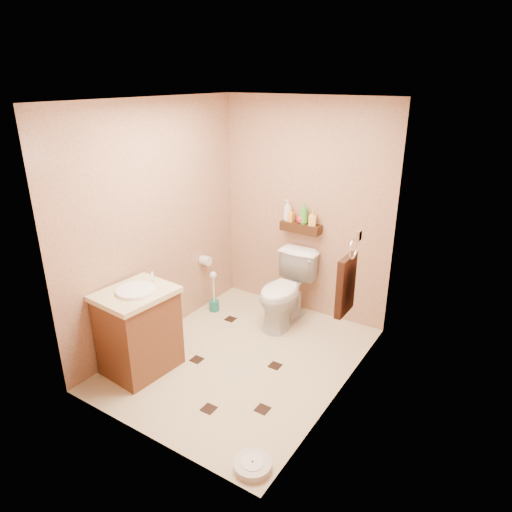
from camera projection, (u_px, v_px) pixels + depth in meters
The scene contains 19 objects.
ground at pixel (242, 358), 4.46m from camera, with size 2.50×2.50×0.00m, color beige.
wall_back at pixel (305, 210), 5.00m from camera, with size 2.00×0.04×2.40m, color tan.
wall_front at pixel (134, 297), 3.04m from camera, with size 2.00×0.04×2.40m, color tan.
wall_left at pixel (157, 224), 4.52m from camera, with size 0.04×2.50×2.40m, color tan.
wall_right at pixel (347, 267), 3.52m from camera, with size 0.04×2.50×2.40m, color tan.
ceiling at pixel (238, 99), 3.58m from camera, with size 2.00×2.50×0.02m, color silver.
wall_shelf at pixel (301, 228), 5.00m from camera, with size 0.46×0.14×0.10m, color #361A0E.
floor_accents at pixel (241, 361), 4.41m from camera, with size 1.21×1.49×0.01m.
toilet at pixel (285, 290), 4.96m from camera, with size 0.44×0.77×0.79m, color white.
vanity at pixel (139, 330), 4.16m from camera, with size 0.59×0.70×0.93m.
bathroom_scale at pixel (252, 465), 3.21m from camera, with size 0.34×0.34×0.06m.
toilet_brush at pixel (214, 297), 5.30m from camera, with size 0.11×0.11×0.49m.
towel_ring at pixel (346, 283), 3.85m from camera, with size 0.12×0.30×0.76m.
toilet_paper at pixel (205, 261), 5.22m from camera, with size 0.12×0.11×0.12m.
bottle_a at pixel (287, 210), 5.03m from camera, with size 0.09×0.09×0.24m, color silver.
bottle_b at pixel (291, 215), 5.02m from camera, with size 0.07×0.07×0.16m, color orange.
bottle_c at pixel (301, 218), 4.96m from camera, with size 0.10×0.10×0.13m, color red.
bottle_d at pixel (304, 213), 4.93m from camera, with size 0.09×0.09×0.23m, color green.
bottle_e at pixel (313, 218), 4.88m from camera, with size 0.08×0.08×0.17m, color #F0AD50.
Camera 1 is at (2.15, -3.11, 2.58)m, focal length 32.00 mm.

